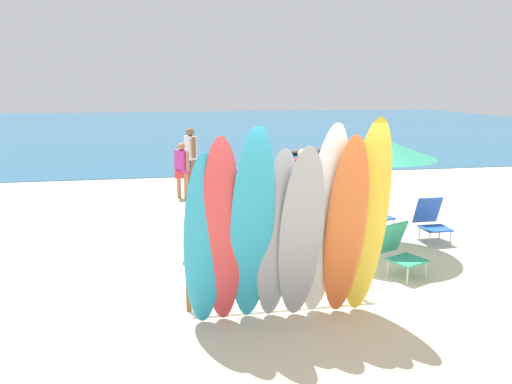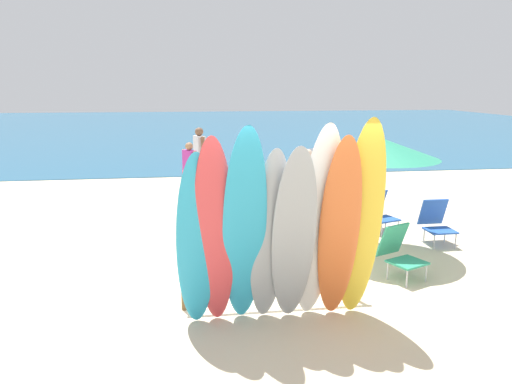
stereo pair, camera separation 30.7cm
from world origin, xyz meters
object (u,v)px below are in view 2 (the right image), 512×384
object	(u,v)px
beachgoer_near_rack	(200,153)
beachgoer_by_water	(307,180)
surfboard_rack	(272,267)
surfboard_teal_0	(196,242)
surfboard_grey_4	(294,238)
beachgoer_strolling	(250,191)
beach_chair_striped	(436,221)
surfboard_yellow_7	(361,222)
beachgoer_photographing	(328,202)
surfboard_orange_6	(339,231)
surfboard_white_5	(318,226)
beach_chair_red	(399,251)
surfboard_teal_2	(244,230)
surfboard_red_1	(215,235)
beachgoer_midbeach	(190,166)
beach_chair_blue	(379,210)
surfboard_grey_3	(270,238)
distant_boat	(333,151)
beach_umbrella	(378,148)

from	to	relation	value
beachgoer_near_rack	beachgoer_by_water	distance (m)	4.45
surfboard_rack	surfboard_teal_0	xyz separation A→B (m)	(-1.00, -0.57, 0.57)
surfboard_grey_4	beachgoer_strolling	world-z (taller)	surfboard_grey_4
beach_chair_striped	surfboard_yellow_7	bearing A→B (deg)	-132.52
beachgoer_by_water	surfboard_teal_0	bearing A→B (deg)	-108.38
surfboard_yellow_7	beachgoer_photographing	size ratio (longest dim) A/B	1.59
surfboard_orange_6	surfboard_white_5	bearing A→B (deg)	170.96
surfboard_rack	beachgoer_strolling	xyz separation A→B (m)	(0.10, 3.00, 0.40)
beachgoer_photographing	beach_chair_red	world-z (taller)	beachgoer_photographing
beachgoer_strolling	surfboard_orange_6	bearing A→B (deg)	-105.07
surfboard_teal_2	surfboard_grey_4	size ratio (longest dim) A/B	1.10
surfboard_rack	beachgoer_photographing	bearing A→B (deg)	54.90
surfboard_white_5	surfboard_yellow_7	xyz separation A→B (m)	(0.53, -0.03, 0.03)
surfboard_red_1	beachgoer_near_rack	xyz separation A→B (m)	(0.05, 8.57, -0.20)
beachgoer_photographing	beachgoer_midbeach	world-z (taller)	beachgoer_photographing
beachgoer_midbeach	beach_chair_blue	distance (m)	5.16
surfboard_orange_6	beachgoer_midbeach	distance (m)	7.46
beachgoer_midbeach	surfboard_teal_0	bearing A→B (deg)	143.50
beach_chair_red	beachgoer_photographing	bearing A→B (deg)	101.27
surfboard_teal_2	surfboard_yellow_7	world-z (taller)	surfboard_yellow_7
surfboard_red_1	beach_chair_striped	distance (m)	5.17
surfboard_grey_3	distant_boat	xyz separation A→B (m)	(5.31, 14.97, -0.99)
beachgoer_near_rack	beach_chair_red	world-z (taller)	beachgoer_near_rack
beach_chair_red	beachgoer_strolling	bearing A→B (deg)	107.01
beachgoer_midbeach	beach_chair_blue	bearing A→B (deg)	-169.76
beach_chair_striped	surfboard_rack	bearing A→B (deg)	-148.64
beach_chair_blue	beach_chair_striped	bearing A→B (deg)	-67.40
surfboard_red_1	beachgoer_strolling	size ratio (longest dim) A/B	1.52
beachgoer_strolling	beach_chair_blue	xyz separation A→B (m)	(2.63, 0.08, -0.50)
surfboard_rack	beach_umbrella	size ratio (longest dim) A/B	1.19
beachgoer_strolling	beach_chair_red	distance (m)	3.11
surfboard_teal_0	surfboard_red_1	size ratio (longest dim) A/B	0.92
beach_chair_blue	surfboard_teal_2	bearing A→B (deg)	-148.26
surfboard_teal_2	surfboard_grey_3	bearing A→B (deg)	12.16
beachgoer_strolling	surfboard_grey_4	bearing A→B (deg)	-113.69
surfboard_yellow_7	beachgoer_strolling	xyz separation A→B (m)	(-0.89, 3.62, -0.36)
surfboard_teal_2	surfboard_white_5	size ratio (longest dim) A/B	1.01
surfboard_grey_3	surfboard_yellow_7	world-z (taller)	surfboard_yellow_7
beachgoer_midbeach	beachgoer_near_rack	size ratio (longest dim) A/B	0.85
surfboard_teal_0	beach_chair_red	world-z (taller)	surfboard_teal_0
beach_umbrella	beachgoer_strolling	bearing A→B (deg)	151.62
surfboard_teal_2	surfboard_yellow_7	size ratio (longest dim) A/B	1.00
surfboard_white_5	beachgoer_by_water	size ratio (longest dim) A/B	1.64
surfboard_teal_2	surfboard_yellow_7	distance (m)	1.43
beach_chair_striped	beachgoer_photographing	bearing A→B (deg)	-171.58
surfboard_white_5	distant_boat	bearing A→B (deg)	66.64
surfboard_red_1	surfboard_teal_2	world-z (taller)	surfboard_teal_2
surfboard_red_1	beachgoer_strolling	bearing A→B (deg)	82.04
surfboard_grey_4	distant_boat	distance (m)	15.91
surfboard_teal_2	distant_boat	distance (m)	16.10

